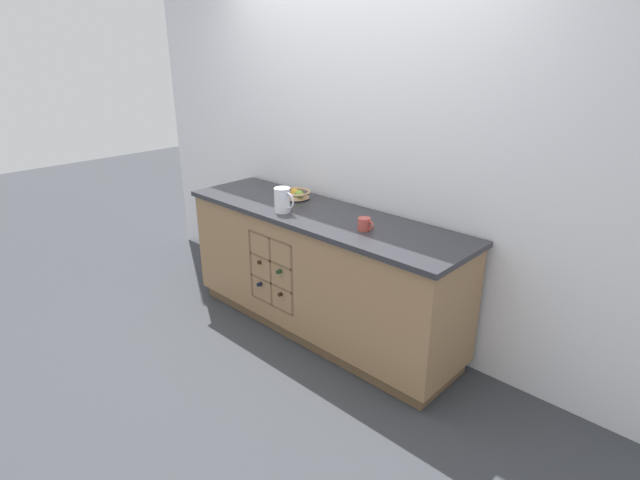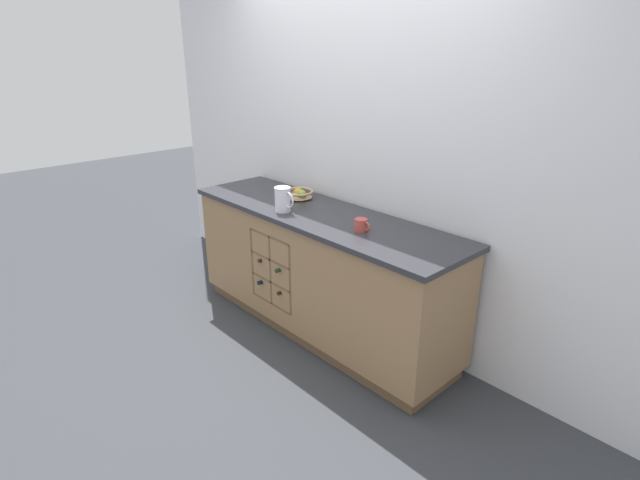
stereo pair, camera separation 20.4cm
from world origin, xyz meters
TOP-DOWN VIEW (x-y plane):
  - ground_plane at (0.00, 0.00)m, footprint 14.00×14.00m
  - back_wall at (0.00, 0.36)m, footprint 4.54×0.06m
  - kitchen_island at (-0.00, -0.00)m, footprint 2.18×0.63m
  - fruit_bowl at (-0.36, 0.12)m, footprint 0.22×0.22m
  - white_pitcher at (-0.19, -0.16)m, footprint 0.17×0.11m
  - ceramic_mug at (0.43, -0.06)m, footprint 0.11×0.08m

SIDE VIEW (x-z plane):
  - ground_plane at x=0.00m, z-range 0.00..0.00m
  - kitchen_island at x=0.00m, z-range 0.01..0.91m
  - ceramic_mug at x=0.43m, z-range 0.90..0.98m
  - fruit_bowl at x=-0.36m, z-range 0.90..0.98m
  - white_pitcher at x=-0.19m, z-range 0.90..1.07m
  - back_wall at x=0.00m, z-range 0.00..2.55m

